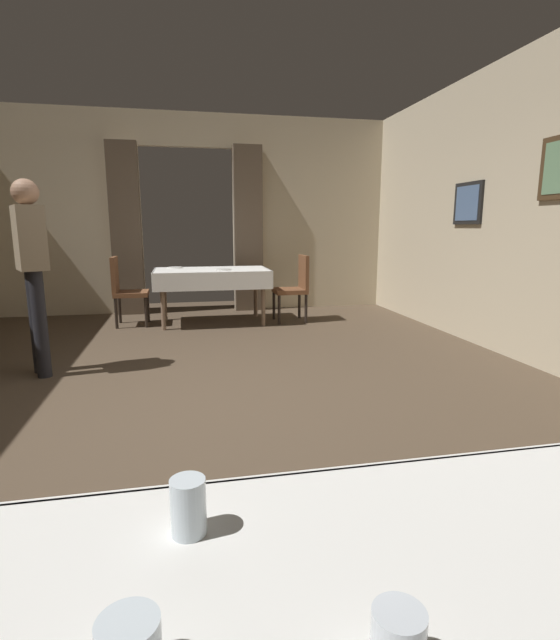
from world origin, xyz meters
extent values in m
plane|color=#4C3D2D|center=(0.00, 0.00, 0.00)|extent=(10.08, 10.08, 0.00)
cube|color=black|center=(3.12, 1.60, 1.58)|extent=(0.03, 0.53, 0.47)
cube|color=slate|center=(3.11, 1.60, 1.58)|extent=(0.01, 0.43, 0.39)
cube|color=beige|center=(-1.95, 4.20, 1.50)|extent=(2.50, 0.12, 3.00)
cube|color=beige|center=(1.95, 4.20, 1.50)|extent=(2.50, 0.12, 3.00)
cube|color=beige|center=(0.00, 4.20, 2.75)|extent=(1.40, 0.12, 0.50)
cube|color=brown|center=(-0.92, 4.06, 1.27)|extent=(0.44, 0.14, 2.54)
cube|color=brown|center=(0.92, 4.06, 1.27)|extent=(0.44, 0.14, 2.54)
cylinder|color=#7A604C|center=(0.76, -2.53, 0.35)|extent=(0.06, 0.06, 0.71)
cube|color=white|center=(0.15, -2.42, 0.63)|extent=(1.43, 0.02, 0.23)
cylinder|color=#7A604C|center=(-0.38, 2.77, 0.35)|extent=(0.06, 0.06, 0.71)
cylinder|color=#7A604C|center=(0.93, 2.77, 0.35)|extent=(0.06, 0.06, 0.71)
cylinder|color=#7A604C|center=(-0.38, 3.45, 0.35)|extent=(0.06, 0.06, 0.71)
cylinder|color=#7A604C|center=(0.93, 3.45, 0.35)|extent=(0.06, 0.06, 0.71)
cube|color=#7A604C|center=(0.27, 3.11, 0.72)|extent=(1.47, 0.85, 0.03)
cube|color=white|center=(0.27, 3.11, 0.74)|extent=(1.53, 0.91, 0.01)
cube|color=white|center=(0.27, 2.66, 0.63)|extent=(1.53, 0.02, 0.24)
cube|color=white|center=(0.27, 3.56, 0.63)|extent=(1.53, 0.02, 0.24)
cube|color=white|center=(-0.49, 3.11, 0.63)|extent=(0.02, 0.91, 0.24)
cube|color=white|center=(1.04, 3.11, 0.63)|extent=(0.02, 0.91, 0.24)
cylinder|color=black|center=(1.16, 2.82, 0.21)|extent=(0.04, 0.04, 0.42)
cylinder|color=black|center=(1.16, 3.20, 0.21)|extent=(0.04, 0.04, 0.42)
cylinder|color=black|center=(1.54, 2.82, 0.21)|extent=(0.04, 0.04, 0.42)
cylinder|color=black|center=(1.54, 3.20, 0.21)|extent=(0.04, 0.04, 0.42)
cube|color=brown|center=(1.35, 3.01, 0.43)|extent=(0.44, 0.44, 0.06)
cube|color=brown|center=(1.55, 3.01, 0.69)|extent=(0.05, 0.42, 0.48)
cylinder|color=black|center=(-0.61, 3.36, 0.21)|extent=(0.04, 0.04, 0.42)
cylinder|color=black|center=(-0.61, 2.98, 0.21)|extent=(0.04, 0.04, 0.42)
cylinder|color=black|center=(-0.99, 3.36, 0.21)|extent=(0.04, 0.04, 0.42)
cylinder|color=black|center=(-0.99, 2.98, 0.21)|extent=(0.04, 0.04, 0.42)
cube|color=brown|center=(-0.80, 3.17, 0.43)|extent=(0.44, 0.44, 0.06)
cube|color=brown|center=(-1.00, 3.17, 0.69)|extent=(0.05, 0.42, 0.48)
cylinder|color=silver|center=(-0.12, -2.59, 0.81)|extent=(0.07, 0.07, 0.11)
cylinder|color=white|center=(-0.22, 3.42, 0.76)|extent=(0.22, 0.22, 0.01)
cylinder|color=white|center=(0.42, 2.96, 0.76)|extent=(0.21, 0.21, 0.01)
cylinder|color=black|center=(-1.43, 1.15, 0.47)|extent=(0.12, 0.12, 0.95)
cylinder|color=black|center=(-1.36, 0.98, 0.47)|extent=(0.12, 0.12, 0.95)
cube|color=gray|center=(-1.40, 1.06, 1.23)|extent=(0.35, 0.42, 0.55)
sphere|color=#9E755B|center=(-1.40, 1.06, 1.61)|extent=(0.22, 0.22, 0.22)
camera|label=1|loc=(-0.12, -3.41, 1.32)|focal=26.48mm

